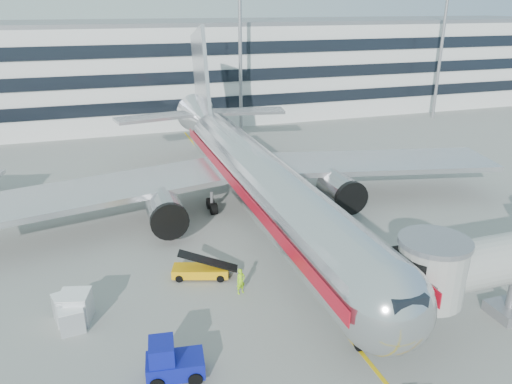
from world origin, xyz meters
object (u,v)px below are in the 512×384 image
object	(u,v)px
baggage_tug	(171,362)
cargo_container_front	(71,319)
main_jet	(252,173)
cargo_container_right	(75,307)
belt_loader	(201,270)
ramp_worker	(241,281)
cargo_container_left	(69,308)

from	to	relation	value
baggage_tug	cargo_container_front	distance (m)	7.72
main_jet	cargo_container_right	distance (m)	19.48
cargo_container_right	main_jet	bearing A→B (deg)	38.05
main_jet	cargo_container_front	world-z (taller)	main_jet
baggage_tug	cargo_container_right	bearing A→B (deg)	124.92
cargo_container_right	cargo_container_front	bearing A→B (deg)	-105.11
belt_loader	baggage_tug	bearing A→B (deg)	-110.82
cargo_container_right	ramp_worker	size ratio (longest dim) A/B	1.19
cargo_container_front	ramp_worker	xyz separation A→B (m)	(10.70, 0.70, 0.15)
main_jet	baggage_tug	size ratio (longest dim) A/B	16.07
belt_loader	cargo_container_right	distance (m)	8.78
cargo_container_right	ramp_worker	world-z (taller)	cargo_container_right
main_jet	cargo_container_right	size ratio (longest dim) A/B	23.45
belt_loader	cargo_container_right	xyz separation A→B (m)	(-8.35, -2.69, 0.39)
belt_loader	cargo_container_left	bearing A→B (deg)	-163.82
cargo_container_left	cargo_container_front	world-z (taller)	cargo_container_left
baggage_tug	main_jet	bearing A→B (deg)	60.88
main_jet	cargo_container_front	distance (m)	20.25
main_jet	cargo_container_front	xyz separation A→B (m)	(-15.36, -12.73, -3.48)
baggage_tug	cargo_container_right	size ratio (longest dim) A/B	1.46
main_jet	cargo_container_left	xyz separation A→B (m)	(-15.53, -11.68, -3.37)
cargo_container_left	cargo_container_front	xyz separation A→B (m)	(0.16, -1.05, -0.11)
ramp_worker	cargo_container_right	bearing A→B (deg)	159.90
cargo_container_front	baggage_tug	bearing A→B (deg)	-49.79
cargo_container_left	baggage_tug	bearing A→B (deg)	-53.45
cargo_container_left	ramp_worker	size ratio (longest dim) A/B	1.09
belt_loader	cargo_container_front	xyz separation A→B (m)	(-8.59, -3.59, 0.19)
ramp_worker	baggage_tug	bearing A→B (deg)	-149.96
main_jet	belt_loader	size ratio (longest dim) A/B	11.96
belt_loader	cargo_container_front	world-z (taller)	belt_loader
main_jet	belt_loader	xyz separation A→B (m)	(-6.77, -9.14, -3.67)
main_jet	cargo_container_left	world-z (taller)	main_jet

